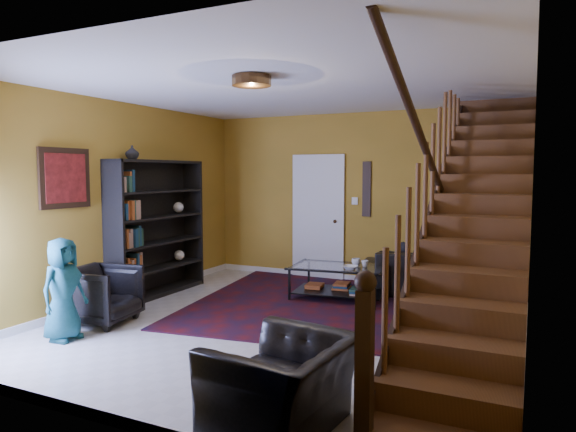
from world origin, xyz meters
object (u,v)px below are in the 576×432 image
object	(u,v)px
bookshelf	(158,230)
coffee_table	(339,280)
sofa	(439,274)
armchair_right	(282,385)
armchair_left	(102,295)

from	to	relation	value
bookshelf	coffee_table	world-z (taller)	bookshelf
bookshelf	sofa	distance (m)	4.21
sofa	armchair_right	distance (m)	4.56
sofa	armchair_left	bearing A→B (deg)	37.00
armchair_left	armchair_right	distance (m)	3.40
armchair_left	coffee_table	size ratio (longest dim) A/B	0.55
armchair_left	coffee_table	distance (m)	3.18
bookshelf	sofa	world-z (taller)	bookshelf
sofa	armchair_right	size ratio (longest dim) A/B	2.29
armchair_left	coffee_table	world-z (taller)	armchair_left
coffee_table	armchair_left	bearing A→B (deg)	-134.02
sofa	armchair_left	xyz separation A→B (m)	(-3.44, -3.17, 0.01)
sofa	armchair_left	world-z (taller)	armchair_left
armchair_left	bookshelf	bearing A→B (deg)	4.76
sofa	armchair_right	world-z (taller)	sofa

